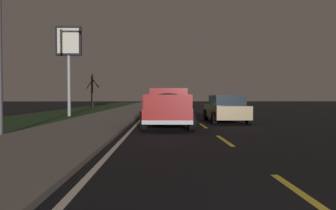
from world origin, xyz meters
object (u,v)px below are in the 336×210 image
Objects in this scene: gas_price_sign at (69,49)px; bare_tree_far at (92,89)px; pickup_truck at (168,107)px; sedan_green at (166,104)px; sedan_tan at (226,109)px; street_light_near at (6,2)px.

bare_tree_far is at bearing 7.26° from gas_price_sign.
pickup_truck is at bearing -138.25° from gas_price_sign.
pickup_truck is 13.75m from sedan_green.
sedan_tan is 0.53× the size of street_light_near.
pickup_truck is 4.11m from sedan_tan.
street_light_near is (-11.28, -1.27, -0.10)m from gas_price_sign.
sedan_green is 10.15m from gas_price_sign.
street_light_near is at bearing 117.00° from pickup_truck.
gas_price_sign is (5.74, 10.61, 4.28)m from sedan_tan.
street_light_near is 27.74m from bare_tree_far.
street_light_near is at bearing 120.63° from sedan_tan.
bare_tree_far reaches higher than sedan_green.
street_light_near is at bearing 160.15° from sedan_green.
sedan_green is at bearing -0.13° from pickup_truck.
gas_price_sign is 1.34× the size of bare_tree_far.
pickup_truck is at bearing 179.87° from sedan_green.
pickup_truck is 1.25× the size of sedan_green.
sedan_tan is 0.87× the size of bare_tree_far.
street_light_near is (-3.08, 6.05, 3.98)m from pickup_truck.
sedan_green is 0.53× the size of street_light_near.
bare_tree_far is at bearing 41.59° from sedan_green.
street_light_near is at bearing -173.08° from bare_tree_far.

